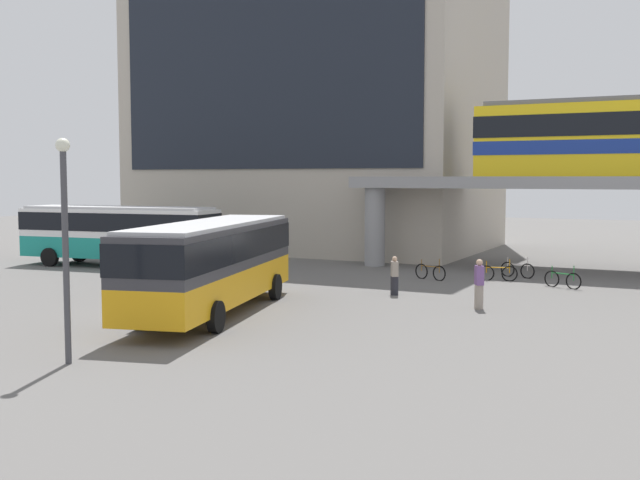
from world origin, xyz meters
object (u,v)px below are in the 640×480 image
at_px(bus_secondary, 119,229).
at_px(bicycle_green, 563,280).
at_px(pedestrian_at_kerb, 395,277).
at_px(bicycle_orange, 498,273).
at_px(station_building, 319,104).
at_px(bicycle_silver, 517,270).
at_px(pedestrian_near_building, 479,285).
at_px(bus_main, 213,257).
at_px(bicycle_brown, 430,272).

height_order(bus_secondary, bicycle_green, bus_secondary).
distance_m(bus_secondary, bicycle_green, 22.79).
distance_m(bicycle_green, pedestrian_at_kerb, 7.74).
bearing_deg(bicycle_orange, station_building, 141.51).
bearing_deg(bicycle_silver, bus_secondary, -166.12).
bearing_deg(pedestrian_at_kerb, pedestrian_near_building, -23.83).
distance_m(bicycle_orange, pedestrian_at_kerb, 6.74).
bearing_deg(pedestrian_near_building, bicycle_orange, 98.47).
bearing_deg(pedestrian_at_kerb, bicycle_silver, 67.11).
bearing_deg(pedestrian_at_kerb, bicycle_orange, 65.86).
relative_size(bus_main, bicycle_silver, 6.55).
relative_size(bicycle_silver, bicycle_orange, 1.00).
distance_m(station_building, bicycle_brown, 20.29).
distance_m(bus_main, pedestrian_at_kerb, 8.12).
distance_m(bicycle_brown, pedestrian_at_kerb, 5.18).
height_order(bus_main, bicycle_orange, bus_main).
bearing_deg(bicycle_silver, pedestrian_near_building, -86.22).
bearing_deg(station_building, pedestrian_near_building, -50.61).
bearing_deg(bicycle_silver, bicycle_brown, -142.76).
bearing_deg(bicycle_orange, bicycle_green, -18.47).
relative_size(bus_main, bus_secondary, 1.01).
relative_size(bicycle_green, bicycle_orange, 0.97).
relative_size(bus_main, pedestrian_at_kerb, 7.17).
bearing_deg(bicycle_green, pedestrian_at_kerb, -138.51).
bearing_deg(bicycle_orange, bus_main, -117.88).
bearing_deg(bicycle_green, bicycle_orange, 161.53).
height_order(bus_secondary, bicycle_silver, bus_secondary).
relative_size(station_building, pedestrian_at_kerb, 14.06).
bearing_deg(bus_main, bicycle_silver, 63.15).
bearing_deg(station_building, bicycle_silver, -33.52).
relative_size(bus_secondary, bicycle_green, 6.71).
bearing_deg(pedestrian_near_building, pedestrian_at_kerb, 156.17).
bearing_deg(bicycle_brown, bus_secondary, -172.04).
height_order(bicycle_orange, pedestrian_near_building, pedestrian_near_building).
xyz_separation_m(station_building, bus_secondary, (-4.33, -15.42, -7.79)).
bearing_deg(bicycle_orange, bus_secondary, -170.41).
xyz_separation_m(bus_main, bicycle_orange, (6.88, 13.01, -1.63)).
bearing_deg(bicycle_brown, bicycle_orange, 18.47).
distance_m(bus_main, bicycle_green, 15.65).
bearing_deg(station_building, bicycle_orange, -38.49).
distance_m(bus_main, bicycle_orange, 14.81).
bearing_deg(bicycle_brown, pedestrian_near_building, -59.23).
xyz_separation_m(station_building, pedestrian_near_building, (16.41, -19.98, -8.91)).
bearing_deg(bicycle_brown, bus_main, -108.19).
bearing_deg(bicycle_brown, pedestrian_at_kerb, -88.00).
relative_size(bus_main, pedestrian_near_building, 6.24).
height_order(bicycle_brown, pedestrian_near_building, pedestrian_near_building).
relative_size(station_building, bus_main, 1.96).
height_order(bicycle_silver, bicycle_orange, same).
bearing_deg(bicycle_green, station_building, 144.31).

